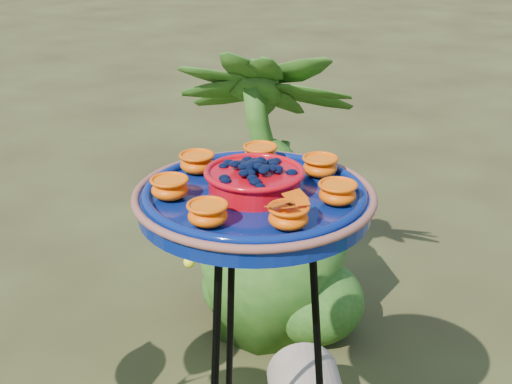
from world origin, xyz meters
TOP-DOWN VIEW (x-y plane):
  - tripod_stand at (0.05, 0.14)m, footprint 0.37×0.37m
  - feeder_dish at (0.05, 0.14)m, footprint 0.52×0.52m
  - shrub_back_right at (0.69, 0.70)m, footprint 0.72×0.72m

SIDE VIEW (x-z plane):
  - shrub_back_right at x=0.69m, z-range 0.00..0.92m
  - tripod_stand at x=0.05m, z-range 0.08..0.87m
  - feeder_dish at x=0.05m, z-range 0.77..0.87m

